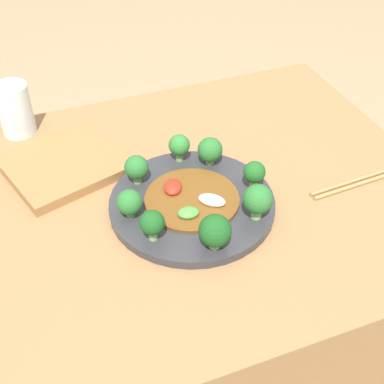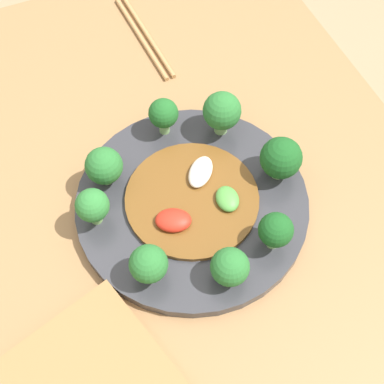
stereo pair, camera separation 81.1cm
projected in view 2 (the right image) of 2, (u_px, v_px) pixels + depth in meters
name	position (u px, v px, depth m)	size (l,w,h in m)	color
ground_plane	(171.00, 351.00, 1.35)	(8.00, 8.00, 0.00)	#9E8460
table	(165.00, 300.00, 1.03)	(0.90, 0.75, 0.75)	olive
plate	(192.00, 203.00, 0.69)	(0.30, 0.30, 0.02)	#333338
broccoli_northeast	(104.00, 166.00, 0.67)	(0.05, 0.05, 0.06)	#89B76B
broccoli_east	(163.00, 114.00, 0.71)	(0.04, 0.04, 0.06)	#89B76B
broccoli_northwest	(149.00, 264.00, 0.60)	(0.05, 0.05, 0.06)	#70A356
broccoli_south	(281.00, 158.00, 0.68)	(0.05, 0.05, 0.06)	#89B76B
broccoli_west	(230.00, 267.00, 0.60)	(0.05, 0.05, 0.05)	#70A356
broccoli_southwest	(276.00, 230.00, 0.62)	(0.04, 0.04, 0.06)	#89B76B
broccoli_north	(92.00, 206.00, 0.64)	(0.04, 0.04, 0.06)	#7AAD5B
broccoli_southeast	(222.00, 111.00, 0.71)	(0.05, 0.05, 0.07)	#89B76B
stirfry_center	(193.00, 199.00, 0.68)	(0.17, 0.17, 0.02)	brown
chopsticks	(144.00, 36.00, 0.86)	(0.20, 0.03, 0.01)	#AD7F4C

